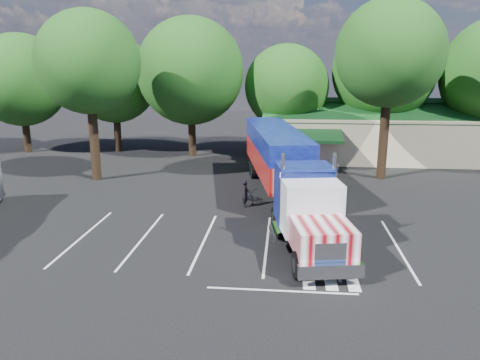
# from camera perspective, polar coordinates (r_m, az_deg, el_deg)

# --- Properties ---
(ground) EXTENTS (120.00, 120.00, 0.00)m
(ground) POSITION_cam_1_polar(r_m,az_deg,el_deg) (29.59, -2.41, -3.20)
(ground) COLOR black
(ground) RESTS_ON ground
(event_hall) EXTENTS (24.20, 14.12, 5.55)m
(event_hall) POSITION_cam_1_polar(r_m,az_deg,el_deg) (47.27, 17.52, 5.43)
(event_hall) COLOR #C2BA90
(event_hall) RESTS_ON ground
(tree_row_a) EXTENTS (9.00, 9.00, 11.68)m
(tree_row_a) POSITION_cam_1_polar(r_m,az_deg,el_deg) (51.55, -25.18, 10.97)
(tree_row_a) COLOR black
(tree_row_a) RESTS_ON ground
(tree_row_b) EXTENTS (8.40, 8.40, 11.35)m
(tree_row_b) POSITION_cam_1_polar(r_m,az_deg,el_deg) (48.86, -15.07, 11.67)
(tree_row_b) COLOR black
(tree_row_b) RESTS_ON ground
(tree_row_c) EXTENTS (10.00, 10.00, 13.05)m
(tree_row_c) POSITION_cam_1_polar(r_m,az_deg,el_deg) (45.09, -6.06, 13.05)
(tree_row_c) COLOR black
(tree_row_c) RESTS_ON ground
(tree_row_d) EXTENTS (8.00, 8.00, 10.60)m
(tree_row_d) POSITION_cam_1_polar(r_m,az_deg,el_deg) (45.53, 5.71, 11.24)
(tree_row_d) COLOR black
(tree_row_d) RESTS_ON ground
(tree_row_e) EXTENTS (9.60, 9.60, 12.90)m
(tree_row_e) POSITION_cam_1_polar(r_m,az_deg,el_deg) (46.86, 17.11, 12.62)
(tree_row_e) COLOR black
(tree_row_e) RESTS_ON ground
(tree_near_left) EXTENTS (7.60, 7.60, 12.65)m
(tree_near_left) POSITION_cam_1_polar(r_m,az_deg,el_deg) (36.94, -18.01, 13.46)
(tree_near_left) COLOR black
(tree_near_left) RESTS_ON ground
(tree_near_right) EXTENTS (8.00, 8.00, 13.50)m
(tree_near_right) POSITION_cam_1_polar(r_m,az_deg,el_deg) (37.25, 17.81, 14.47)
(tree_near_right) COLOR black
(tree_near_right) RESTS_ON ground
(semi_truck) EXTENTS (6.53, 22.18, 4.62)m
(semi_truck) POSITION_cam_1_polar(r_m,az_deg,el_deg) (29.92, 5.17, 2.12)
(semi_truck) COLOR black
(semi_truck) RESTS_ON ground
(woman) EXTENTS (0.50, 0.68, 1.72)m
(woman) POSITION_cam_1_polar(r_m,az_deg,el_deg) (29.16, 0.68, -1.68)
(woman) COLOR black
(woman) RESTS_ON ground
(bicycle) EXTENTS (1.21, 2.04, 1.01)m
(bicycle) POSITION_cam_1_polar(r_m,az_deg,el_deg) (30.21, 1.22, -1.82)
(bicycle) COLOR black
(bicycle) RESTS_ON ground
(silver_sedan) EXTENTS (4.74, 2.64, 1.48)m
(silver_sedan) POSITION_cam_1_polar(r_m,az_deg,el_deg) (39.32, 6.95, 2.17)
(silver_sedan) COLOR #ABAEB3
(silver_sedan) RESTS_ON ground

